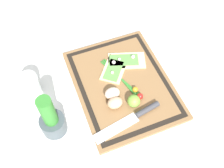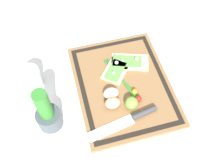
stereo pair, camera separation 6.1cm
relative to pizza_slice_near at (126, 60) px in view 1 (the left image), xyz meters
The scene contains 13 objects.
ground_plane 0.12m from the pizza_slice_near, 150.10° to the left, with size 6.00×6.00×0.00m, color silver.
cutting_board 0.11m from the pizza_slice_near, 150.10° to the left, with size 0.49×0.38×0.02m.
pizza_slice_near is the anchor object (origin of this frame).
pizza_slice_far 0.07m from the pizza_slice_near, 110.42° to the left, with size 0.16×0.15×0.02m.
knife 0.26m from the pizza_slice_near, 166.65° to the left, with size 0.08×0.28×0.02m.
egg_brown 0.22m from the pizza_slice_near, 145.92° to the left, with size 0.05×0.06×0.05m, color tan.
egg_pink 0.19m from the pizza_slice_near, 139.92° to the left, with size 0.05×0.06×0.05m, color beige.
lime 0.21m from the pizza_slice_near, 163.47° to the left, with size 0.05×0.05×0.05m, color #70A838.
cherry_tomato_red 0.19m from the pizza_slice_near, behind, with size 0.03×0.03×0.03m, color red.
cherry_tomato_yellow 0.15m from the pizza_slice_near, behind, with size 0.02×0.02×0.02m, color orange.
scallion_bunch 0.10m from the pizza_slice_near, 143.63° to the left, with size 0.24×0.10×0.01m.
herb_pot 0.41m from the pizza_slice_near, 116.74° to the left, with size 0.09×0.09×0.21m.
sauce_jar 0.41m from the pizza_slice_near, 87.99° to the left, with size 0.08×0.08×0.09m.
Camera 1 is at (-0.53, 0.25, 0.92)m, focal length 42.00 mm.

